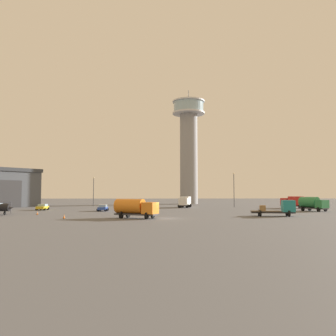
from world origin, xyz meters
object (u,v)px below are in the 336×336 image
object	(u,v)px
traffic_cone_near_right	(37,213)
control_tower	(189,143)
truck_fuel_tanker_orange	(135,207)
car_blue	(103,208)
light_post_east	(234,187)
light_post_north	(94,189)
traffic_cone_near_left	(64,216)
truck_fuel_tanker_green	(313,203)
truck_flatbed_teal	(280,208)
truck_box_white	(185,201)
car_yellow	(43,207)
truck_box_red	(293,202)

from	to	relation	value
traffic_cone_near_right	control_tower	bearing A→B (deg)	62.34
truck_fuel_tanker_orange	car_blue	world-z (taller)	truck_fuel_tanker_orange
control_tower	light_post_east	size ratio (longest dim) A/B	4.36
light_post_north	traffic_cone_near_left	xyz separation A→B (m)	(4.80, -51.18, -4.79)
light_post_north	truck_fuel_tanker_green	bearing A→B (deg)	-30.69
truck_flatbed_teal	light_post_east	bearing A→B (deg)	98.53
control_tower	traffic_cone_near_right	xyz separation A→B (m)	(-32.70, -62.40, -21.78)
truck_box_white	traffic_cone_near_right	bearing A→B (deg)	-29.21
truck_box_white	car_yellow	size ratio (longest dim) A/B	1.72
truck_fuel_tanker_orange	light_post_east	distance (m)	49.32
car_yellow	light_post_north	distance (m)	25.67
truck_flatbed_teal	light_post_north	xyz separation A→B (m)	(-39.19, 46.80, 3.85)
control_tower	truck_box_white	size ratio (longest dim) A/B	5.57
traffic_cone_near_right	truck_fuel_tanker_green	bearing A→B (deg)	11.08
car_yellow	traffic_cone_near_left	xyz separation A→B (m)	(11.84, -26.88, -0.39)
car_yellow	traffic_cone_near_left	bearing A→B (deg)	22.25
truck_flatbed_teal	light_post_east	size ratio (longest dim) A/B	0.77
light_post_east	traffic_cone_near_left	distance (m)	55.67
truck_fuel_tanker_orange	traffic_cone_near_right	xyz separation A→B (m)	(-17.87, 9.53, -1.32)
control_tower	light_post_north	bearing A→B (deg)	-145.29
car_blue	traffic_cone_near_left	distance (m)	22.37
car_yellow	truck_flatbed_teal	bearing A→B (deg)	62.52
car_yellow	car_blue	bearing A→B (deg)	70.41
truck_box_red	truck_box_white	xyz separation A→B (m)	(-27.01, 5.98, -0.03)
light_post_north	light_post_east	bearing A→B (deg)	-11.85
truck_fuel_tanker_green	truck_box_red	bearing A→B (deg)	144.26
control_tower	traffic_cone_near_left	xyz separation A→B (m)	(-25.47, -72.14, -21.75)
car_blue	car_yellow	world-z (taller)	same
truck_fuel_tanker_orange	car_yellow	xyz separation A→B (m)	(-22.48, 26.67, -0.90)
truck_box_white	truck_fuel_tanker_orange	bearing A→B (deg)	-1.26
truck_box_red	truck_box_white	world-z (taller)	truck_box_red
truck_fuel_tanker_orange	light_post_north	distance (m)	53.37
truck_fuel_tanker_orange	traffic_cone_near_left	xyz separation A→B (m)	(-10.64, -0.21, -1.29)
truck_flatbed_teal	truck_box_white	distance (m)	38.40
traffic_cone_near_right	car_blue	bearing A→B (deg)	52.39
truck_fuel_tanker_green	truck_fuel_tanker_orange	bearing A→B (deg)	-91.08
truck_flatbed_teal	car_blue	bearing A→B (deg)	160.62
truck_fuel_tanker_green	car_yellow	bearing A→B (deg)	-126.34
car_yellow	traffic_cone_near_left	distance (m)	29.37
truck_fuel_tanker_green	truck_box_white	xyz separation A→B (m)	(-25.60, 20.15, -0.02)
truck_flatbed_teal	car_blue	world-z (taller)	truck_flatbed_teal
truck_flatbed_teal	traffic_cone_near_left	size ratio (longest dim) A/B	10.36
truck_box_red	traffic_cone_near_right	xyz separation A→B (m)	(-55.74, -24.82, -1.35)
traffic_cone_near_left	truck_fuel_tanker_orange	bearing A→B (deg)	1.14
traffic_cone_near_left	light_post_east	bearing A→B (deg)	50.52
control_tower	light_post_east	world-z (taller)	control_tower
control_tower	light_post_north	distance (m)	40.54
truck_box_white	traffic_cone_near_left	xyz separation A→B (m)	(-21.49, -40.53, -1.29)
control_tower	light_post_east	distance (m)	35.07
truck_fuel_tanker_green	traffic_cone_near_right	xyz separation A→B (m)	(-54.32, -10.64, -1.34)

